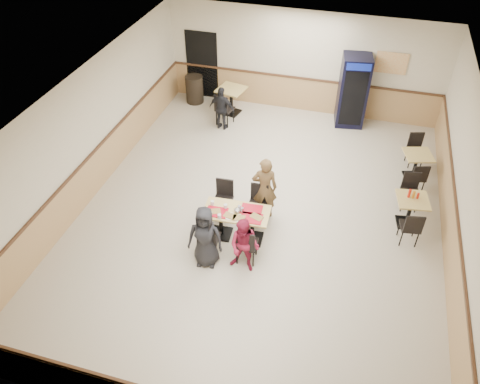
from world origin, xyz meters
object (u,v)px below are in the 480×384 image
(diner_woman_left, at_px, (205,237))
(trash_bin, at_px, (194,89))
(side_table_far, at_px, (416,162))
(pepsi_cooler, at_px, (353,91))
(diner_woman_right, at_px, (244,246))
(back_table, at_px, (231,97))
(side_table_near, at_px, (411,207))
(lone_diner, at_px, (222,109))
(diner_man_opposite, at_px, (264,188))
(main_table, at_px, (237,220))

(diner_woman_left, xyz_separation_m, trash_bin, (-2.53, 6.23, -0.29))
(side_table_far, distance_m, pepsi_cooler, 2.91)
(diner_woman_right, distance_m, pepsi_cooler, 6.40)
(back_table, xyz_separation_m, pepsi_cooler, (3.45, 0.39, 0.49))
(side_table_near, xyz_separation_m, back_table, (-5.15, 3.59, 0.06))
(lone_diner, relative_size, side_table_near, 1.68)
(diner_woman_left, bearing_deg, side_table_far, 37.92)
(diner_man_opposite, xyz_separation_m, back_table, (-2.01, 4.16, -0.24))
(side_table_near, bearing_deg, main_table, -157.87)
(diner_woman_left, relative_size, trash_bin, 1.68)
(pepsi_cooler, bearing_deg, diner_woman_left, -118.29)
(lone_diner, xyz_separation_m, trash_bin, (-1.30, 1.26, -0.22))
(diner_man_opposite, distance_m, back_table, 4.63)
(side_table_near, distance_m, trash_bin, 7.55)
(main_table, height_order, side_table_far, main_table)
(lone_diner, bearing_deg, back_table, -83.21)
(pepsi_cooler, xyz_separation_m, trash_bin, (-4.75, -0.04, -0.60))
(diner_man_opposite, bearing_deg, pepsi_cooler, -120.65)
(back_table, bearing_deg, diner_woman_right, -70.92)
(lone_diner, height_order, pepsi_cooler, pepsi_cooler)
(diner_woman_left, bearing_deg, lone_diner, 96.59)
(diner_man_opposite, bearing_deg, lone_diner, -71.40)
(side_table_far, bearing_deg, diner_man_opposite, -144.08)
(side_table_far, bearing_deg, diner_woman_right, -128.96)
(main_table, relative_size, trash_bin, 1.66)
(diner_man_opposite, distance_m, pepsi_cooler, 4.79)
(pepsi_cooler, relative_size, trash_bin, 2.41)
(diner_woman_right, bearing_deg, side_table_far, 56.59)
(diner_woman_left, height_order, trash_bin, diner_woman_left)
(diner_woman_right, distance_m, side_table_near, 3.86)
(diner_man_opposite, xyz_separation_m, trash_bin, (-3.31, 4.51, -0.35))
(diner_man_opposite, bearing_deg, back_table, -77.34)
(main_table, bearing_deg, side_table_far, 37.83)
(diner_woman_right, height_order, side_table_near, diner_woman_right)
(lone_diner, bearing_deg, side_table_far, 177.29)
(pepsi_cooler, bearing_deg, back_table, 177.66)
(diner_woman_right, distance_m, trash_bin, 7.02)
(back_table, relative_size, trash_bin, 1.05)
(trash_bin, bearing_deg, lone_diner, -44.20)
(side_table_far, xyz_separation_m, pepsi_cooler, (-1.83, 2.19, 0.56))
(diner_woman_right, xyz_separation_m, pepsi_cooler, (1.43, 6.23, 0.39))
(diner_woman_left, bearing_deg, trash_bin, 104.74)
(lone_diner, height_order, trash_bin, lone_diner)
(main_table, xyz_separation_m, diner_woman_left, (-0.39, -0.86, 0.22))
(main_table, distance_m, side_table_far, 4.88)
(main_table, relative_size, side_table_near, 1.85)
(diner_woman_right, relative_size, lone_diner, 0.99)
(side_table_near, distance_m, side_table_far, 1.80)
(lone_diner, height_order, side_table_far, lone_diner)
(diner_woman_left, height_order, lone_diner, diner_woman_left)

